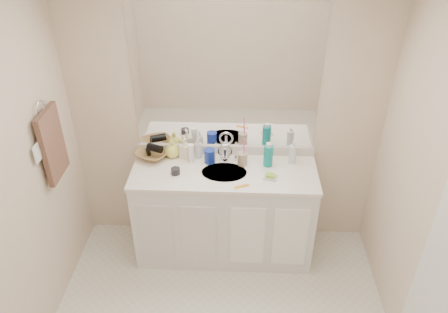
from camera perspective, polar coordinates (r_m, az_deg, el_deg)
ceiling at (r=1.97m, az=-1.29°, el=17.82°), size 2.60×2.60×0.02m
wall_back at (r=3.63m, az=0.22°, el=4.78°), size 2.60×0.02×2.40m
wall_right at (r=2.81m, az=26.88°, el=-8.89°), size 0.02×2.60×2.40m
vanity_cabinet at (r=3.84m, az=0.03°, el=-7.44°), size 1.50×0.55×0.85m
countertop at (r=3.57m, az=0.03°, el=-2.05°), size 1.52×0.57×0.03m
backsplash at (r=3.76m, az=0.20°, el=0.91°), size 1.52×0.03×0.08m
sink_basin at (r=3.55m, az=0.02°, el=-2.20°), size 0.37×0.37×0.02m
faucet at (r=3.66m, az=0.14°, el=0.28°), size 0.02×0.02×0.11m
mirror at (r=3.47m, az=0.23°, el=9.99°), size 1.48×0.01×1.20m
blue_mug at (r=3.63m, az=-1.90°, el=0.07°), size 0.12×0.12×0.12m
tan_cup at (r=3.61m, az=2.44°, el=-0.31°), size 0.09×0.09×0.11m
toothbrush at (r=3.56m, az=2.63°, el=0.97°), size 0.02×0.04×0.22m
mouthwash_bottle at (r=3.60m, az=5.79°, el=0.09°), size 0.09×0.09×0.18m
clear_pump_bottle at (r=3.66m, az=8.93°, el=0.29°), size 0.08×0.08×0.17m
soap_dish at (r=3.49m, az=6.08°, el=-2.72°), size 0.12×0.10×0.01m
green_soap at (r=3.48m, az=6.10°, el=-2.48°), size 0.08×0.06×0.03m
orange_comb at (r=3.39m, az=2.31°, el=-3.91°), size 0.12×0.07×0.00m
dark_jar at (r=3.53m, az=-6.35°, el=-1.91°), size 0.09×0.09×0.05m
extra_white_bottle at (r=3.64m, az=-4.32°, el=0.43°), size 0.06×0.06×0.16m
soap_bottle_white at (r=3.69m, az=-3.35°, el=1.17°), size 0.08×0.09×0.18m
soap_bottle_cream at (r=3.70m, az=-5.07°, el=1.12°), size 0.11×0.11×0.18m
soap_bottle_yellow at (r=3.72m, az=-6.80°, el=1.01°), size 0.14×0.14×0.16m
wicker_basket at (r=3.76m, az=-9.23°, el=0.38°), size 0.36×0.36×0.07m
hair_dryer at (r=3.73m, az=-9.01°, el=1.11°), size 0.15×0.11×0.07m
towel_ring at (r=3.31m, az=-22.85°, el=5.91°), size 0.01×0.11×0.11m
hand_towel at (r=3.43m, az=-21.49°, el=1.48°), size 0.04×0.32×0.55m
switch_plate at (r=3.26m, az=-23.24°, el=0.39°), size 0.01×0.08×0.13m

